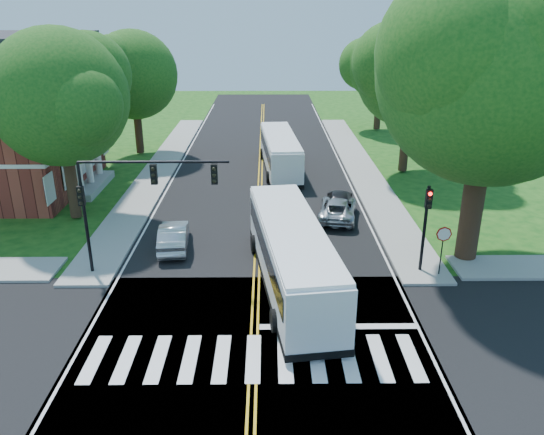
{
  "coord_description": "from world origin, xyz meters",
  "views": [
    {
      "loc": [
        0.55,
        -17.21,
        12.32
      ],
      "look_at": [
        0.79,
        7.96,
        2.4
      ],
      "focal_mm": 35.0,
      "sensor_mm": 36.0,
      "label": 1
    }
  ],
  "objects_px": {
    "bus_follow": "(280,152)",
    "dark_sedan": "(340,200)",
    "signal_ne": "(426,218)",
    "bus_lead": "(292,254)",
    "hatchback": "(174,236)",
    "signal_nw": "(131,191)",
    "suv": "(338,208)"
  },
  "relations": [
    {
      "from": "bus_lead",
      "to": "hatchback",
      "type": "distance_m",
      "value": 7.69
    },
    {
      "from": "signal_ne",
      "to": "hatchback",
      "type": "bearing_deg",
      "value": 166.61
    },
    {
      "from": "bus_follow",
      "to": "hatchback",
      "type": "xyz_separation_m",
      "value": [
        -6.19,
        -15.22,
        -0.82
      ]
    },
    {
      "from": "signal_ne",
      "to": "bus_follow",
      "type": "relative_size",
      "value": 0.39
    },
    {
      "from": "bus_follow",
      "to": "dark_sedan",
      "type": "xyz_separation_m",
      "value": [
        3.72,
        -9.1,
        -0.92
      ]
    },
    {
      "from": "signal_nw",
      "to": "hatchback",
      "type": "relative_size",
      "value": 1.67
    },
    {
      "from": "dark_sedan",
      "to": "bus_lead",
      "type": "bearing_deg",
      "value": 79.15
    },
    {
      "from": "signal_nw",
      "to": "dark_sedan",
      "type": "height_order",
      "value": "signal_nw"
    },
    {
      "from": "signal_nw",
      "to": "bus_lead",
      "type": "distance_m",
      "value": 8.1
    },
    {
      "from": "signal_ne",
      "to": "bus_lead",
      "type": "relative_size",
      "value": 0.35
    },
    {
      "from": "bus_lead",
      "to": "hatchback",
      "type": "relative_size",
      "value": 2.91
    },
    {
      "from": "signal_ne",
      "to": "suv",
      "type": "xyz_separation_m",
      "value": [
        -3.24,
        7.41,
        -2.29
      ]
    },
    {
      "from": "bus_follow",
      "to": "suv",
      "type": "distance_m",
      "value": 11.4
    },
    {
      "from": "bus_follow",
      "to": "hatchback",
      "type": "height_order",
      "value": "bus_follow"
    },
    {
      "from": "hatchback",
      "to": "suv",
      "type": "relative_size",
      "value": 0.89
    },
    {
      "from": "hatchback",
      "to": "dark_sedan",
      "type": "height_order",
      "value": "hatchback"
    },
    {
      "from": "bus_lead",
      "to": "suv",
      "type": "height_order",
      "value": "bus_lead"
    },
    {
      "from": "hatchback",
      "to": "signal_nw",
      "type": "bearing_deg",
      "value": 62.15
    },
    {
      "from": "bus_lead",
      "to": "dark_sedan",
      "type": "relative_size",
      "value": 2.98
    },
    {
      "from": "bus_follow",
      "to": "suv",
      "type": "xyz_separation_m",
      "value": [
        3.37,
        -10.86,
        -0.86
      ]
    },
    {
      "from": "hatchback",
      "to": "bus_lead",
      "type": "bearing_deg",
      "value": 139.75
    },
    {
      "from": "dark_sedan",
      "to": "hatchback",
      "type": "bearing_deg",
      "value": 40.0
    },
    {
      "from": "signal_ne",
      "to": "dark_sedan",
      "type": "relative_size",
      "value": 1.06
    },
    {
      "from": "signal_nw",
      "to": "suv",
      "type": "height_order",
      "value": "signal_nw"
    },
    {
      "from": "suv",
      "to": "signal_ne",
      "type": "bearing_deg",
      "value": 124.06
    },
    {
      "from": "signal_nw",
      "to": "bus_follow",
      "type": "height_order",
      "value": "signal_nw"
    },
    {
      "from": "signal_ne",
      "to": "bus_follow",
      "type": "distance_m",
      "value": 19.48
    },
    {
      "from": "bus_lead",
      "to": "bus_follow",
      "type": "distance_m",
      "value": 19.57
    },
    {
      "from": "bus_lead",
      "to": "suv",
      "type": "bearing_deg",
      "value": -118.27
    },
    {
      "from": "bus_follow",
      "to": "suv",
      "type": "bearing_deg",
      "value": 102.85
    },
    {
      "from": "signal_nw",
      "to": "dark_sedan",
      "type": "bearing_deg",
      "value": 39.42
    },
    {
      "from": "signal_nw",
      "to": "signal_ne",
      "type": "height_order",
      "value": "signal_nw"
    }
  ]
}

